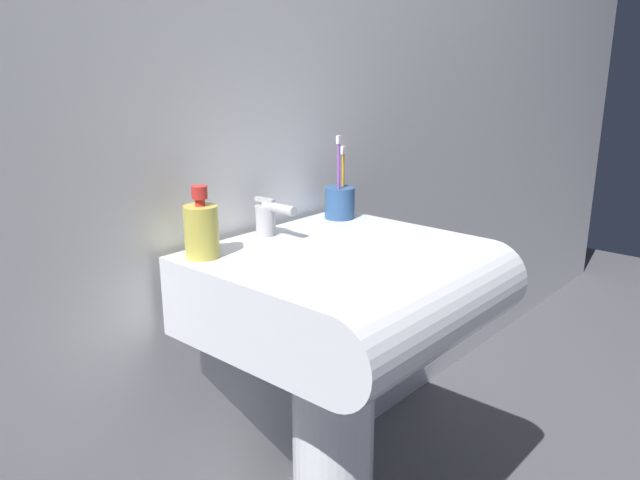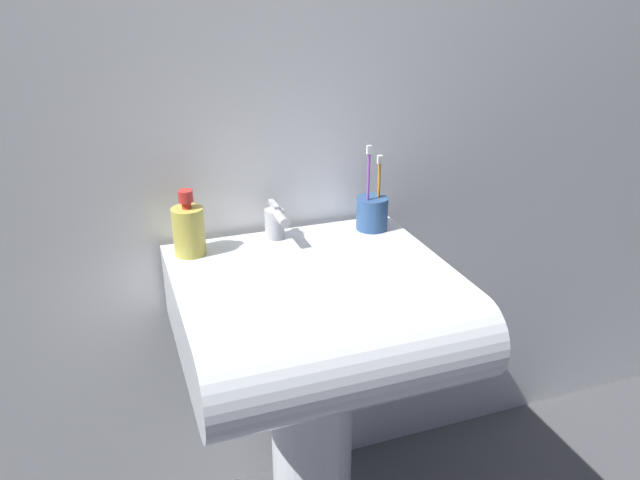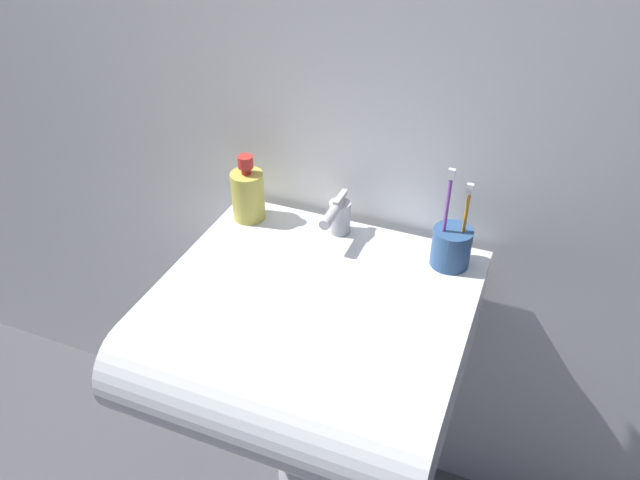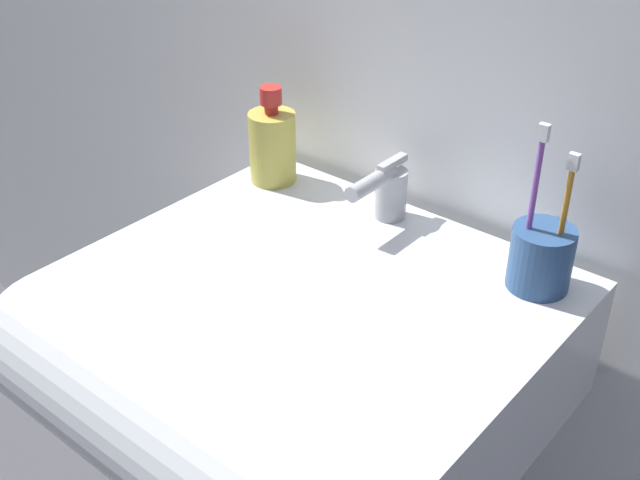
# 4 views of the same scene
# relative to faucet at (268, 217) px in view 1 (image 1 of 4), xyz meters

# --- Properties ---
(wall_back) EXTENTS (5.00, 0.05, 2.40)m
(wall_back) POSITION_rel_faucet_xyz_m (0.03, 0.10, 0.39)
(wall_back) COLOR white
(wall_back) RESTS_ON ground
(sink_pedestal) EXTENTS (0.19, 0.19, 0.60)m
(sink_pedestal) POSITION_rel_faucet_xyz_m (0.03, -0.17, -0.51)
(sink_pedestal) COLOR white
(sink_pedestal) RESTS_ON ground
(sink_basin) EXTENTS (0.57, 0.54, 0.17)m
(sink_basin) POSITION_rel_faucet_xyz_m (0.03, -0.24, -0.13)
(sink_basin) COLOR white
(sink_basin) RESTS_ON sink_pedestal
(faucet) EXTENTS (0.05, 0.12, 0.09)m
(faucet) POSITION_rel_faucet_xyz_m (0.00, 0.00, 0.00)
(faucet) COLOR #B7B7BC
(faucet) RESTS_ON sink_basin
(toothbrush_cup) EXTENTS (0.08, 0.08, 0.21)m
(toothbrush_cup) POSITION_rel_faucet_xyz_m (0.24, -0.01, -0.00)
(toothbrush_cup) COLOR #2D5184
(toothbrush_cup) RESTS_ON sink_basin
(soap_bottle) EXTENTS (0.07, 0.07, 0.15)m
(soap_bottle) POSITION_rel_faucet_xyz_m (-0.20, -0.01, 0.01)
(soap_bottle) COLOR gold
(soap_bottle) RESTS_ON sink_basin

